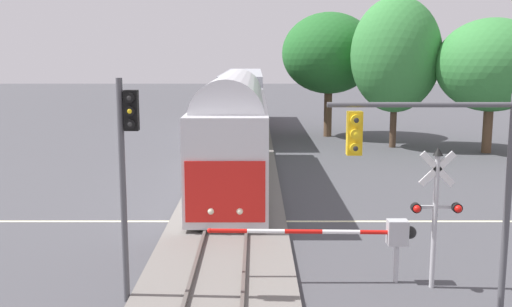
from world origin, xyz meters
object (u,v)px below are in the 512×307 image
(oak_far_right, at_px, (398,55))
(elm_centre_background, at_px, (331,53))
(crossing_signal_mast, at_px, (438,204))
(commuter_train, at_px, (242,109))
(maple_right_background, at_px, (494,65))
(crossing_gate_near, at_px, (377,235))
(traffic_signal_median, at_px, (129,155))
(traffic_signal_near_right, at_px, (461,153))

(oak_far_right, bearing_deg, elm_centre_background, 124.57)
(crossing_signal_mast, bearing_deg, elm_centre_background, 88.56)
(commuter_train, height_order, oak_far_right, oak_far_right)
(maple_right_background, height_order, elm_centre_background, elm_centre_background)
(crossing_gate_near, height_order, maple_right_background, maple_right_background)
(traffic_signal_median, distance_m, elm_centre_background, 33.02)
(maple_right_background, relative_size, elm_centre_background, 0.91)
(commuter_train, bearing_deg, crossing_signal_mast, -75.93)
(traffic_signal_median, bearing_deg, maple_right_background, 52.51)
(commuter_train, xyz_separation_m, traffic_signal_median, (-2.16, -24.45, 1.08))
(elm_centre_background, bearing_deg, maple_right_background, -39.78)
(maple_right_background, bearing_deg, elm_centre_background, 140.22)
(oak_far_right, bearing_deg, traffic_signal_near_right, -99.99)
(crossing_signal_mast, height_order, traffic_signal_median, traffic_signal_median)
(crossing_signal_mast, height_order, traffic_signal_near_right, traffic_signal_near_right)
(crossing_signal_mast, height_order, maple_right_background, maple_right_background)
(elm_centre_background, relative_size, oak_far_right, 0.93)
(traffic_signal_near_right, distance_m, maple_right_background, 27.16)
(traffic_signal_near_right, distance_m, oak_far_right, 27.84)
(crossing_gate_near, bearing_deg, maple_right_background, 62.37)
(crossing_gate_near, bearing_deg, traffic_signal_near_right, -62.18)
(traffic_signal_median, bearing_deg, traffic_signal_near_right, -8.60)
(oak_far_right, bearing_deg, crossing_signal_mast, -100.36)
(crossing_signal_mast, xyz_separation_m, elm_centre_background, (0.77, 30.79, 4.04))
(traffic_signal_near_right, bearing_deg, elm_centre_background, 88.30)
(crossing_gate_near, xyz_separation_m, oak_far_right, (6.16, 24.80, 4.92))
(maple_right_background, distance_m, elm_centre_background, 12.33)
(crossing_signal_mast, bearing_deg, maple_right_background, 65.94)
(oak_far_right, bearing_deg, crossing_gate_near, -103.94)
(traffic_signal_median, relative_size, elm_centre_background, 0.61)
(crossing_signal_mast, relative_size, traffic_signal_median, 0.68)
(commuter_train, distance_m, traffic_signal_median, 24.57)
(traffic_signal_near_right, relative_size, oak_far_right, 0.54)
(commuter_train, relative_size, traffic_signal_median, 7.17)
(elm_centre_background, xyz_separation_m, oak_far_right, (3.84, -5.57, -0.11))
(crossing_signal_mast, relative_size, traffic_signal_near_right, 0.72)
(traffic_signal_near_right, bearing_deg, oak_far_right, 80.01)
(crossing_signal_mast, height_order, elm_centre_background, elm_centre_background)
(crossing_gate_near, relative_size, traffic_signal_near_right, 1.07)
(maple_right_background, height_order, oak_far_right, oak_far_right)
(crossing_gate_near, xyz_separation_m, crossing_signal_mast, (1.54, -0.42, 1.00))
(traffic_signal_near_right, xyz_separation_m, oak_far_right, (4.82, 27.33, 2.19))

